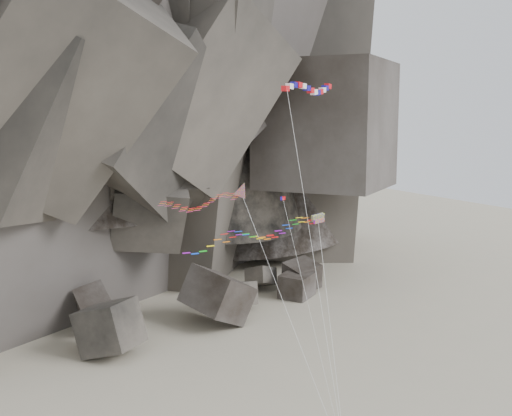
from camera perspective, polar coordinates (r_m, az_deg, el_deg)
headland at (r=119.62m, az=-19.13°, el=14.16°), size 110.00×70.00×84.00m
boulder_field at (r=91.70m, az=-6.53°, el=-9.10°), size 62.20×19.03×8.86m
delta_kite at (r=58.79m, az=-5.13°, el=0.55°), size 9.90×15.45×22.53m
banner_kite at (r=64.30m, az=4.76°, el=10.38°), size 11.49×16.27×31.91m
parafoil_kite at (r=54.90m, az=-0.59°, el=-2.36°), size 14.01×8.80×20.18m
pennant_kite at (r=55.87m, az=3.86°, el=-5.35°), size 0.98×8.26×21.90m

